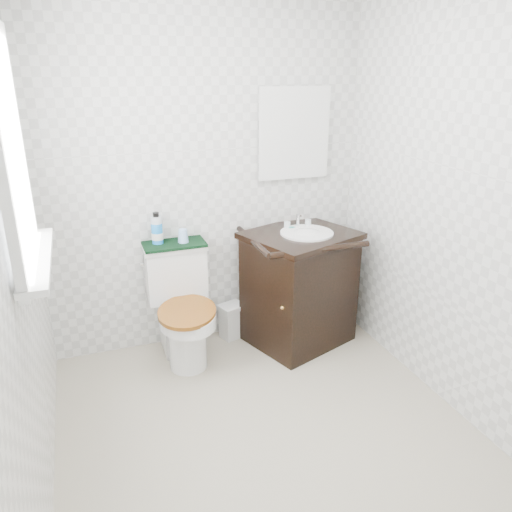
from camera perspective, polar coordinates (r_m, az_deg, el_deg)
floor at (r=2.88m, az=1.65°, el=-19.89°), size 2.40×2.40×0.00m
wall_back at (r=3.40m, az=-5.68°, el=9.18°), size 2.40×0.00×2.40m
wall_front at (r=1.34m, az=21.68°, el=-10.98°), size 2.40×0.00×2.40m
wall_left at (r=2.15m, az=-26.35°, el=0.27°), size 0.00×2.40×2.40m
wall_right at (r=2.87m, az=22.90°, el=5.51°), size 0.00×2.40×2.40m
window at (r=2.31m, az=-26.46°, el=10.57°), size 0.02×0.70×0.90m
mirror at (r=3.54m, az=4.35°, el=13.78°), size 0.50×0.02×0.60m
toilet at (r=3.41m, az=-8.51°, el=-6.25°), size 0.46×0.66×0.77m
vanity at (r=3.55m, az=4.98°, el=-3.32°), size 0.85×0.79×0.92m
trash_bin at (r=3.70m, az=-2.74°, el=-7.35°), size 0.21×0.19×0.26m
towel at (r=3.35m, az=-9.33°, el=1.35°), size 0.41×0.22×0.02m
mouthwash_bottle at (r=3.33m, az=-11.26°, el=3.01°), size 0.07×0.07×0.21m
cup at (r=3.34m, az=-8.34°, el=2.30°), size 0.07×0.07×0.09m
soap_bar at (r=3.49m, az=4.09°, el=3.25°), size 0.07×0.04×0.02m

